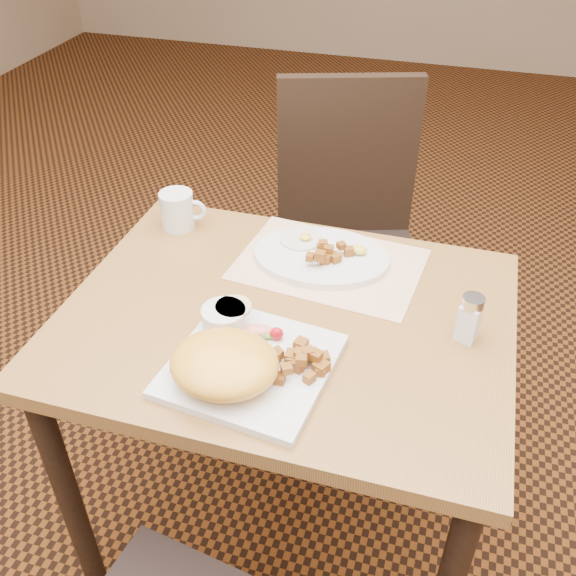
# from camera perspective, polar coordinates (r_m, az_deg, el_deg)

# --- Properties ---
(ground) EXTENTS (8.00, 8.00, 0.00)m
(ground) POSITION_cam_1_polar(r_m,az_deg,el_deg) (1.87, -0.17, -20.30)
(ground) COLOR black
(ground) RESTS_ON ground
(table) EXTENTS (0.90, 0.70, 0.75)m
(table) POSITION_cam_1_polar(r_m,az_deg,el_deg) (1.37, -0.22, -5.80)
(table) COLOR #9C6830
(table) RESTS_ON ground
(chair_far) EXTENTS (0.53, 0.54, 0.97)m
(chair_far) POSITION_cam_1_polar(r_m,az_deg,el_deg) (1.96, 5.31, 5.26)
(chair_far) COLOR black
(chair_far) RESTS_ON ground
(placemat) EXTENTS (0.43, 0.32, 0.00)m
(placemat) POSITION_cam_1_polar(r_m,az_deg,el_deg) (1.44, 3.69, 2.12)
(placemat) COLOR white
(placemat) RESTS_ON table
(plate_square) EXTENTS (0.31, 0.31, 0.02)m
(plate_square) POSITION_cam_1_polar(r_m,az_deg,el_deg) (1.18, -3.31, -6.90)
(plate_square) COLOR silver
(plate_square) RESTS_ON table
(plate_oval) EXTENTS (0.32, 0.24, 0.02)m
(plate_oval) POSITION_cam_1_polar(r_m,az_deg,el_deg) (1.44, 2.97, 2.80)
(plate_oval) COLOR silver
(plate_oval) RESTS_ON placemat
(hollandaise_mound) EXTENTS (0.20, 0.17, 0.07)m
(hollandaise_mound) POSITION_cam_1_polar(r_m,az_deg,el_deg) (1.12, -5.76, -6.74)
(hollandaise_mound) COLOR yellow
(hollandaise_mound) RESTS_ON plate_square
(ramekin) EXTENTS (0.09, 0.09, 0.05)m
(ramekin) POSITION_cam_1_polar(r_m,az_deg,el_deg) (1.23, -5.64, -2.67)
(ramekin) COLOR silver
(ramekin) RESTS_ON plate_square
(garnish_sq) EXTENTS (0.09, 0.05, 0.03)m
(garnish_sq) POSITION_cam_1_polar(r_m,az_deg,el_deg) (1.22, -2.12, -3.92)
(garnish_sq) COLOR #387223
(garnish_sq) RESTS_ON plate_square
(fried_egg) EXTENTS (0.10, 0.10, 0.02)m
(fried_egg) POSITION_cam_1_polar(r_m,az_deg,el_deg) (1.48, 1.24, 4.43)
(fried_egg) COLOR white
(fried_egg) RESTS_ON plate_oval
(garnish_ov) EXTENTS (0.05, 0.04, 0.02)m
(garnish_ov) POSITION_cam_1_polar(r_m,az_deg,el_deg) (1.44, 6.17, 3.42)
(garnish_ov) COLOR #387223
(garnish_ov) RESTS_ON plate_oval
(salt_shaker) EXTENTS (0.05, 0.05, 0.10)m
(salt_shaker) POSITION_cam_1_polar(r_m,az_deg,el_deg) (1.26, 15.85, -2.55)
(salt_shaker) COLOR white
(salt_shaker) RESTS_ON table
(coffee_mug) EXTENTS (0.11, 0.08, 0.09)m
(coffee_mug) POSITION_cam_1_polar(r_m,az_deg,el_deg) (1.57, -9.73, 6.85)
(coffee_mug) COLOR silver
(coffee_mug) RESTS_ON table
(home_fries_sq) EXTENTS (0.12, 0.12, 0.04)m
(home_fries_sq) POSITION_cam_1_polar(r_m,az_deg,el_deg) (1.15, 0.90, -6.47)
(home_fries_sq) COLOR #9A5718
(home_fries_sq) RESTS_ON plate_square
(home_fries_ov) EXTENTS (0.09, 0.09, 0.04)m
(home_fries_ov) POSITION_cam_1_polar(r_m,az_deg,el_deg) (1.41, 3.51, 3.11)
(home_fries_ov) COLOR #9A5718
(home_fries_ov) RESTS_ON plate_oval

